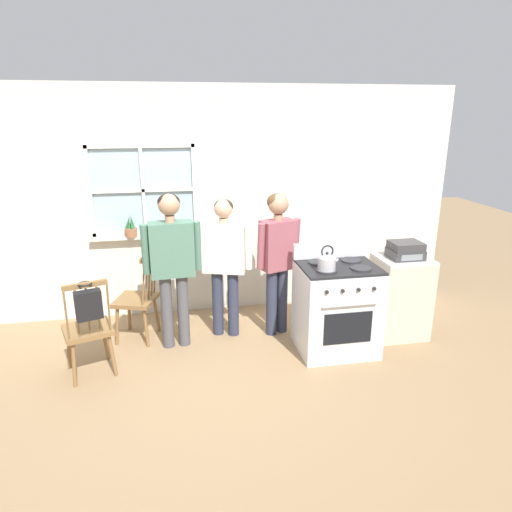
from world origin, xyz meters
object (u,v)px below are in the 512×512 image
Objects in this scene: person_adult_right at (278,250)px; side_counter at (400,296)px; potted_plant at (131,230)px; stove at (336,307)px; chair_by_window at (88,331)px; person_teen_center at (224,255)px; kettle at (327,261)px; chair_near_wall at (138,300)px; person_elderly_left at (172,255)px; stereo at (406,250)px; handbag at (88,304)px.

person_adult_right is 1.45m from side_counter.
stove is at bearing -30.26° from potted_plant.
person_teen_center is at bearing -175.42° from chair_by_window.
side_counter is (0.98, 0.33, -0.57)m from kettle.
stove is at bearing -61.57° from person_adult_right.
chair_by_window reaches higher than side_counter.
chair_near_wall is 3.81× the size of potted_plant.
stove is 0.59m from kettle.
chair_by_window is 0.60× the size of person_elderly_left.
kettle is at bearing -24.07° from person_elderly_left.
person_adult_right reaches higher than stereo.
stove is 2.49m from potted_plant.
stereo is at bearing -90.00° from side_counter.
kettle is (0.34, -0.61, 0.05)m from person_adult_right.
stove is 1.20× the size of side_counter.
person_adult_right is 1.36m from stereo.
kettle is 1.18m from side_counter.
person_adult_right is at bearing -25.15° from potted_plant.
person_teen_center is 1.30m from stove.
person_teen_center is at bearing 154.50° from person_adult_right.
kettle is (2.26, -0.10, 0.58)m from chair_by_window.
potted_plant reaches higher than stove.
chair_near_wall is at bearing 171.26° from side_counter.
potted_plant is at bearing -156.53° from chair_near_wall.
person_teen_center is at bearing -33.67° from potted_plant.
person_adult_right reaches higher than stove.
kettle is at bearing -18.77° from person_teen_center.
potted_plant reaches higher than side_counter.
chair_by_window is at bearing 108.48° from handbag.
stereo reaches higher than side_counter.
person_teen_center is at bearing 143.14° from kettle.
kettle reaches higher than stove.
chair_near_wall is at bearing 143.23° from person_elderly_left.
stove is 4.39× the size of kettle.
person_elderly_left is at bearing 160.48° from kettle.
kettle is 0.96× the size of potted_plant.
person_teen_center reaches higher than handbag.
person_elderly_left reaches higher than side_counter.
person_adult_right is (1.92, 0.51, 0.52)m from chair_by_window.
handbag is 3.22m from side_counter.
person_elderly_left reaches higher than stove.
person_adult_right reaches higher than side_counter.
person_elderly_left is 0.95m from potted_plant.
person_elderly_left is 0.99m from handbag.
person_elderly_left is (0.39, -0.25, 0.56)m from chair_near_wall.
stereo is at bearing 7.66° from handbag.
kettle reaches higher than stereo.
person_teen_center is (0.94, -0.08, 0.48)m from chair_near_wall.
stereo is (3.17, 0.43, 0.18)m from handbag.
handbag is (-2.19, -0.12, -0.22)m from kettle.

